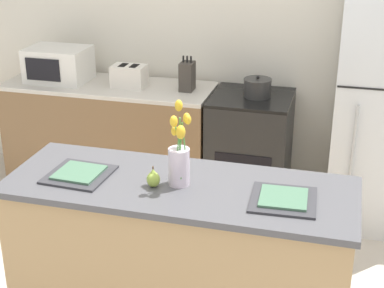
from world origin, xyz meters
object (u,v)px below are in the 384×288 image
object	(u,v)px
pear_figurine	(153,179)
plate_setting_right	(283,199)
plate_setting_left	(79,174)
cooking_pot	(257,88)
refrigerator	(384,107)
knife_block	(187,76)
flower_vase	(180,158)
microwave	(59,64)
stove_range	(250,152)
toaster	(129,76)

from	to	relation	value
pear_figurine	plate_setting_right	world-z (taller)	pear_figurine
plate_setting_left	cooking_pot	xyz separation A→B (m)	(0.67, 1.64, 0.03)
refrigerator	knife_block	size ratio (longest dim) A/B	6.73
pear_figurine	plate_setting_right	xyz separation A→B (m)	(0.65, 0.02, -0.03)
flower_vase	microwave	size ratio (longest dim) A/B	0.89
stove_range	toaster	world-z (taller)	toaster
plate_setting_left	refrigerator	bearing A→B (deg)	46.02
refrigerator	microwave	size ratio (longest dim) A/B	3.79
plate_setting_left	microwave	xyz separation A→B (m)	(-0.95, 1.64, 0.10)
flower_vase	toaster	size ratio (longest dim) A/B	1.52
plate_setting_left	toaster	bearing A→B (deg)	101.71
plate_setting_right	cooking_pot	size ratio (longest dim) A/B	1.57
pear_figurine	knife_block	xyz separation A→B (m)	(-0.29, 1.68, 0.04)
refrigerator	flower_vase	distance (m)	1.92
stove_range	microwave	bearing A→B (deg)	-179.98
pear_figurine	plate_setting_right	bearing A→B (deg)	1.52
plate_setting_left	microwave	distance (m)	1.90
plate_setting_left	flower_vase	bearing A→B (deg)	4.75
pear_figurine	flower_vase	bearing A→B (deg)	26.90
refrigerator	plate_setting_right	bearing A→B (deg)	-107.40
knife_block	flower_vase	bearing A→B (deg)	-75.62
cooking_pot	microwave	world-z (taller)	microwave
toaster	stove_range	bearing A→B (deg)	0.76
microwave	knife_block	bearing A→B (deg)	0.90
toaster	cooking_pot	size ratio (longest dim) A/B	1.33
plate_setting_right	toaster	size ratio (longest dim) A/B	1.18
plate_setting_right	plate_setting_left	bearing A→B (deg)	180.00
cooking_pot	knife_block	world-z (taller)	knife_block
flower_vase	knife_block	size ratio (longest dim) A/B	1.58
knife_block	plate_setting_left	bearing A→B (deg)	-94.36
stove_range	microwave	size ratio (longest dim) A/B	1.89
flower_vase	plate_setting_left	distance (m)	0.56
flower_vase	microwave	distance (m)	2.18
plate_setting_right	cooking_pot	world-z (taller)	cooking_pot
flower_vase	microwave	world-z (taller)	flower_vase
toaster	pear_figurine	bearing A→B (deg)	-65.36
toaster	microwave	bearing A→B (deg)	178.85
plate_setting_left	microwave	size ratio (longest dim) A/B	0.69
plate_setting_left	plate_setting_right	bearing A→B (deg)	0.00
stove_range	knife_block	world-z (taller)	knife_block
plate_setting_left	microwave	bearing A→B (deg)	119.96
pear_figurine	cooking_pot	xyz separation A→B (m)	(0.26, 1.66, 0.00)
flower_vase	pear_figurine	xyz separation A→B (m)	(-0.12, -0.06, -0.10)
flower_vase	toaster	world-z (taller)	flower_vase
refrigerator	plate_setting_left	size ratio (longest dim) A/B	5.51
plate_setting_left	knife_block	size ratio (longest dim) A/B	1.22
pear_figurine	toaster	size ratio (longest dim) A/B	0.40
plate_setting_left	knife_block	xyz separation A→B (m)	(0.13, 1.66, 0.08)
flower_vase	plate_setting_right	world-z (taller)	flower_vase
stove_range	refrigerator	xyz separation A→B (m)	(0.95, 0.00, 0.46)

